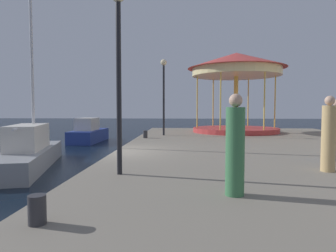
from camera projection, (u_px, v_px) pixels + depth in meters
name	position (u px, v px, depth m)	size (l,w,h in m)	color
ground_plane	(116.00, 172.00, 11.18)	(120.00, 120.00, 0.00)	black
quay_dock	(289.00, 163.00, 10.83)	(12.71, 26.24, 0.80)	gray
motorboat_blue	(89.00, 133.00, 21.15)	(1.70, 4.48, 1.71)	navy
sailboat_grey	(28.00, 152.00, 11.90)	(3.13, 6.55, 7.30)	gray
carousel	(236.00, 73.00, 19.64)	(6.40, 6.40, 5.22)	#B23333
lamp_post_near_edge	(118.00, 48.00, 6.99)	(0.36, 0.36, 4.40)	black
lamp_post_mid_promenade	(164.00, 84.00, 17.43)	(0.36, 0.36, 4.43)	black
bollard_north	(145.00, 134.00, 15.95)	(0.24, 0.24, 0.40)	#2D2D33
bollard_south	(37.00, 210.00, 4.05)	(0.24, 0.24, 0.40)	#2D2D33
person_near_carousel	(329.00, 136.00, 7.42)	(0.34, 0.34, 1.89)	tan
person_by_the_water	(235.00, 148.00, 5.37)	(0.34, 0.34, 1.84)	#387247
person_far_corner	(336.00, 132.00, 9.05)	(0.34, 0.34, 1.85)	#2D4C8C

